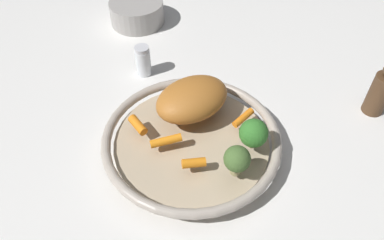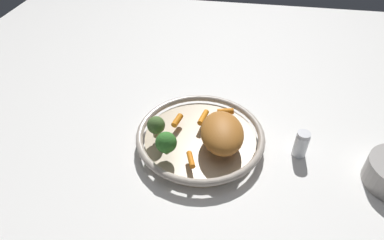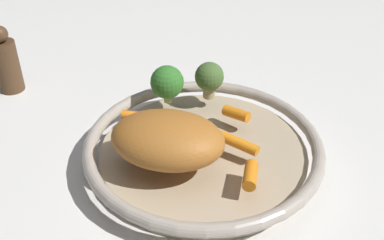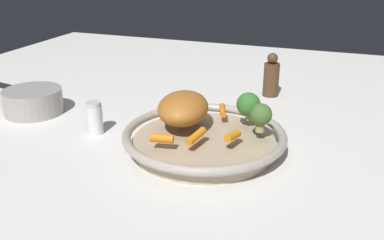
{
  "view_description": "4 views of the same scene",
  "coord_description": "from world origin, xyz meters",
  "px_view_note": "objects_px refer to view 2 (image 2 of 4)",
  "views": [
    {
      "loc": [
        0.44,
        -0.2,
        0.6
      ],
      "look_at": [
        -0.02,
        0.01,
        0.06
      ],
      "focal_mm": 35.2,
      "sensor_mm": 36.0,
      "label": 1
    },
    {
      "loc": [
        -0.09,
        0.66,
        0.66
      ],
      "look_at": [
        0.03,
        -0.02,
        0.07
      ],
      "focal_mm": 30.82,
      "sensor_mm": 36.0,
      "label": 2
    },
    {
      "loc": [
        -0.52,
        -0.2,
        0.46
      ],
      "look_at": [
        0.0,
        0.02,
        0.07
      ],
      "focal_mm": 44.01,
      "sensor_mm": 36.0,
      "label": 3
    },
    {
      "loc": [
        0.27,
        -0.82,
        0.42
      ],
      "look_at": [
        -0.03,
        -0.0,
        0.07
      ],
      "focal_mm": 40.77,
      "sensor_mm": 36.0,
      "label": 4
    }
  ],
  "objects_px": {
    "roast_chicken_piece": "(222,133)",
    "broccoli_floret_small": "(166,143)",
    "baby_carrot_left": "(225,111)",
    "serving_bowl": "(200,138)",
    "baby_carrot_right": "(177,120)",
    "baby_carrot_near_rim": "(191,160)",
    "salt_shaker": "(301,144)",
    "baby_carrot_center": "(202,117)",
    "broccoli_floret_large": "(156,126)"
  },
  "relations": [
    {
      "from": "salt_shaker",
      "to": "roast_chicken_piece",
      "type": "bearing_deg",
      "value": 9.25
    },
    {
      "from": "serving_bowl",
      "to": "baby_carrot_right",
      "type": "bearing_deg",
      "value": -21.2
    },
    {
      "from": "baby_carrot_near_rim",
      "to": "salt_shaker",
      "type": "distance_m",
      "value": 0.3
    },
    {
      "from": "roast_chicken_piece",
      "to": "broccoli_floret_small",
      "type": "height_order",
      "value": "roast_chicken_piece"
    },
    {
      "from": "baby_carrot_near_rim",
      "to": "broccoli_floret_small",
      "type": "bearing_deg",
      "value": -16.37
    },
    {
      "from": "roast_chicken_piece",
      "to": "baby_carrot_left",
      "type": "xyz_separation_m",
      "value": [
        0.0,
        -0.12,
        -0.02
      ]
    },
    {
      "from": "serving_bowl",
      "to": "baby_carrot_left",
      "type": "height_order",
      "value": "baby_carrot_left"
    },
    {
      "from": "baby_carrot_near_rim",
      "to": "broccoli_floret_large",
      "type": "bearing_deg",
      "value": -35.92
    },
    {
      "from": "baby_carrot_near_rim",
      "to": "salt_shaker",
      "type": "height_order",
      "value": "salt_shaker"
    },
    {
      "from": "baby_carrot_center",
      "to": "salt_shaker",
      "type": "height_order",
      "value": "salt_shaker"
    },
    {
      "from": "baby_carrot_center",
      "to": "broccoli_floret_large",
      "type": "xyz_separation_m",
      "value": [
        0.11,
        0.09,
        0.03
      ]
    },
    {
      "from": "baby_carrot_right",
      "to": "broccoli_floret_large",
      "type": "distance_m",
      "value": 0.08
    },
    {
      "from": "serving_bowl",
      "to": "roast_chicken_piece",
      "type": "xyz_separation_m",
      "value": [
        -0.06,
        0.03,
        0.05
      ]
    },
    {
      "from": "serving_bowl",
      "to": "broccoli_floret_small",
      "type": "relative_size",
      "value": 5.55
    },
    {
      "from": "broccoli_floret_small",
      "to": "salt_shaker",
      "type": "distance_m",
      "value": 0.36
    },
    {
      "from": "baby_carrot_left",
      "to": "broccoli_floret_large",
      "type": "xyz_separation_m",
      "value": [
        0.17,
        0.12,
        0.03
      ]
    },
    {
      "from": "roast_chicken_piece",
      "to": "baby_carrot_center",
      "type": "bearing_deg",
      "value": -51.85
    },
    {
      "from": "broccoli_floret_large",
      "to": "roast_chicken_piece",
      "type": "bearing_deg",
      "value": -178.15
    },
    {
      "from": "baby_carrot_center",
      "to": "salt_shaker",
      "type": "bearing_deg",
      "value": 170.07
    },
    {
      "from": "serving_bowl",
      "to": "salt_shaker",
      "type": "relative_size",
      "value": 4.52
    },
    {
      "from": "baby_carrot_right",
      "to": "broccoli_floret_small",
      "type": "height_order",
      "value": "broccoli_floret_small"
    },
    {
      "from": "baby_carrot_center",
      "to": "salt_shaker",
      "type": "distance_m",
      "value": 0.28
    },
    {
      "from": "serving_bowl",
      "to": "salt_shaker",
      "type": "xyz_separation_m",
      "value": [
        -0.27,
        -0.01,
        0.01
      ]
    },
    {
      "from": "roast_chicken_piece",
      "to": "serving_bowl",
      "type": "bearing_deg",
      "value": -25.8
    },
    {
      "from": "baby_carrot_near_rim",
      "to": "broccoli_floret_large",
      "type": "relative_size",
      "value": 0.83
    },
    {
      "from": "baby_carrot_center",
      "to": "broccoli_floret_small",
      "type": "xyz_separation_m",
      "value": [
        0.07,
        0.15,
        0.03
      ]
    },
    {
      "from": "serving_bowl",
      "to": "broccoli_floret_small",
      "type": "height_order",
      "value": "broccoli_floret_small"
    },
    {
      "from": "baby_carrot_center",
      "to": "broccoli_floret_large",
      "type": "relative_size",
      "value": 0.97
    },
    {
      "from": "baby_carrot_right",
      "to": "broccoli_floret_large",
      "type": "height_order",
      "value": "broccoli_floret_large"
    },
    {
      "from": "baby_carrot_right",
      "to": "broccoli_floret_small",
      "type": "distance_m",
      "value": 0.12
    },
    {
      "from": "baby_carrot_right",
      "to": "serving_bowl",
      "type": "bearing_deg",
      "value": 158.8
    },
    {
      "from": "baby_carrot_near_rim",
      "to": "salt_shaker",
      "type": "bearing_deg",
      "value": -157.29
    },
    {
      "from": "baby_carrot_left",
      "to": "baby_carrot_near_rim",
      "type": "distance_m",
      "value": 0.21
    },
    {
      "from": "serving_bowl",
      "to": "baby_carrot_right",
      "type": "distance_m",
      "value": 0.08
    },
    {
      "from": "serving_bowl",
      "to": "broccoli_floret_small",
      "type": "xyz_separation_m",
      "value": [
        0.07,
        0.09,
        0.06
      ]
    },
    {
      "from": "baby_carrot_center",
      "to": "serving_bowl",
      "type": "bearing_deg",
      "value": 94.69
    },
    {
      "from": "baby_carrot_near_rim",
      "to": "broccoli_floret_small",
      "type": "distance_m",
      "value": 0.07
    },
    {
      "from": "baby_carrot_left",
      "to": "roast_chicken_piece",
      "type": "bearing_deg",
      "value": 90.09
    },
    {
      "from": "roast_chicken_piece",
      "to": "baby_carrot_right",
      "type": "relative_size",
      "value": 3.65
    },
    {
      "from": "baby_carrot_right",
      "to": "baby_carrot_near_rim",
      "type": "relative_size",
      "value": 0.83
    },
    {
      "from": "baby_carrot_near_rim",
      "to": "salt_shaker",
      "type": "relative_size",
      "value": 0.66
    },
    {
      "from": "baby_carrot_center",
      "to": "baby_carrot_left",
      "type": "distance_m",
      "value": 0.07
    },
    {
      "from": "baby_carrot_left",
      "to": "serving_bowl",
      "type": "bearing_deg",
      "value": 55.92
    },
    {
      "from": "baby_carrot_left",
      "to": "broccoli_floret_small",
      "type": "distance_m",
      "value": 0.23
    },
    {
      "from": "roast_chicken_piece",
      "to": "baby_carrot_near_rim",
      "type": "bearing_deg",
      "value": 50.38
    },
    {
      "from": "serving_bowl",
      "to": "salt_shaker",
      "type": "height_order",
      "value": "salt_shaker"
    },
    {
      "from": "baby_carrot_right",
      "to": "baby_carrot_near_rim",
      "type": "bearing_deg",
      "value": 114.2
    },
    {
      "from": "baby_carrot_left",
      "to": "salt_shaker",
      "type": "xyz_separation_m",
      "value": [
        -0.21,
        0.08,
        -0.02
      ]
    },
    {
      "from": "baby_carrot_right",
      "to": "salt_shaker",
      "type": "distance_m",
      "value": 0.34
    },
    {
      "from": "baby_carrot_left",
      "to": "salt_shaker",
      "type": "relative_size",
      "value": 0.59
    }
  ]
}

